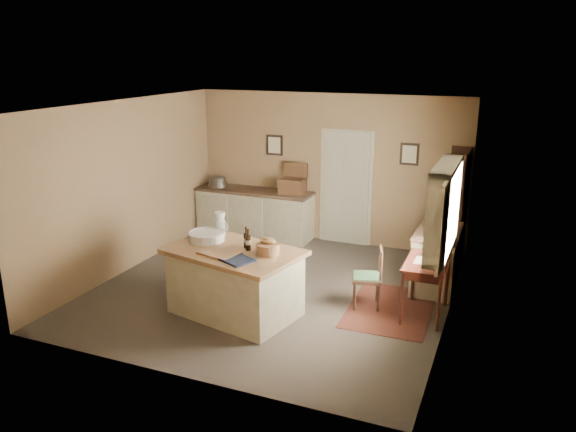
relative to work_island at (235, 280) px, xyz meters
The scene contains 16 objects.
ground 1.04m from the work_island, 79.88° to the left, with size 5.00×5.00×0.00m, color #4D433B.
wall_back 3.52m from the work_island, 87.29° to the left, with size 5.00×0.10×2.70m, color olive.
wall_front 1.83m from the work_island, 84.24° to the right, with size 5.00×0.10×2.70m, color olive.
wall_left 2.65m from the work_island, 158.90° to the left, with size 0.10×5.00×2.70m, color olive.
wall_right 2.94m from the work_island, 18.74° to the left, with size 0.10×5.00×2.70m, color olive.
ceiling 2.40m from the work_island, 79.88° to the left, with size 5.00×5.00×0.00m, color silver.
door 3.46m from the work_island, 81.38° to the left, with size 0.97×0.06×2.11m, color #ADAB95.
framed_prints 3.62m from the work_island, 83.90° to the left, with size 2.82×0.02×0.38m.
window 2.88m from the work_island, 15.21° to the left, with size 0.25×1.99×1.12m.
work_island is the anchor object (origin of this frame).
sideboard 3.32m from the work_island, 110.81° to the left, with size 2.24×0.64×1.18m.
rug 2.17m from the work_island, 25.53° to the left, with size 1.10×1.60×0.01m, color #461F16.
writing_desk 2.54m from the work_island, 21.15° to the left, with size 0.54×0.89×0.82m.
desk_chair 1.80m from the work_island, 29.12° to the left, with size 0.39×0.39×0.84m, color black, non-canonical shape.
right_cabinet 3.03m from the work_island, 38.82° to the left, with size 0.62×1.11×0.99m.
shelving_unit 3.85m from the work_island, 48.84° to the left, with size 0.33×0.87×1.93m.
Camera 1 is at (3.11, -7.02, 3.41)m, focal length 35.00 mm.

